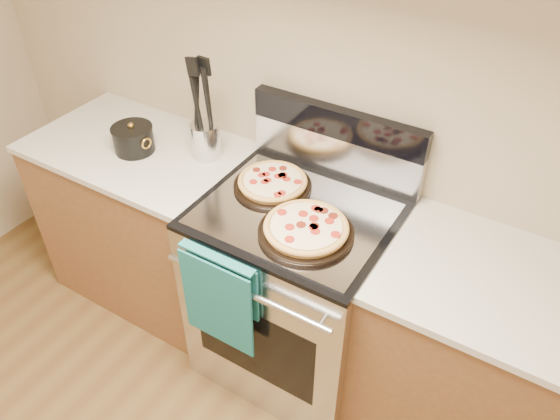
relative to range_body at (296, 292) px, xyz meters
The scene contains 17 objects.
wall_back 0.97m from the range_body, 90.00° to the left, with size 4.00×4.00×0.00m, color tan.
range_body is the anchor object (origin of this frame).
oven_window 0.34m from the range_body, 90.00° to the right, with size 0.56×0.01×0.40m, color black.
cooktop 0.46m from the range_body, ahead, with size 0.76×0.68×0.02m, color black.
backsplash_lower 0.64m from the range_body, 90.00° to the left, with size 0.76×0.06×0.18m, color silver.
backsplash_upper 0.77m from the range_body, 90.00° to the left, with size 0.76×0.06×0.12m, color black.
oven_handle 0.51m from the range_body, 90.00° to the right, with size 0.03×0.03×0.70m, color silver.
dish_towel 0.47m from the range_body, 107.74° to the right, with size 0.32×0.05×0.42m, color #156D59, non-canonical shape.
foil_sheet 0.47m from the range_body, 90.00° to the right, with size 0.70×0.55×0.01m, color gray.
cabinet_left 0.88m from the range_body, behind, with size 1.00×0.62×0.88m, color brown.
countertop_left 0.99m from the range_body, behind, with size 1.02×0.64×0.03m, color #BAB2A7.
cabinet_right 0.88m from the range_body, ahead, with size 1.00×0.62×0.88m, color brown.
countertop_right 0.99m from the range_body, ahead, with size 1.02×0.64×0.03m, color #BAB2A7.
pepperoni_pizza_back 0.53m from the range_body, 156.48° to the left, with size 0.32×0.32×0.04m, color #C3853B, non-canonical shape.
pepperoni_pizza_front 0.52m from the range_body, 48.77° to the right, with size 0.35×0.35×0.05m, color #C3853B, non-canonical shape.
utensil_crock 0.78m from the range_body, 166.25° to the left, with size 0.13×0.13×0.16m, color silver.
saucepan 1.00m from the range_body, behind, with size 0.18×0.18×0.11m, color black.
Camera 1 is at (0.81, 0.20, 2.26)m, focal length 35.00 mm.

